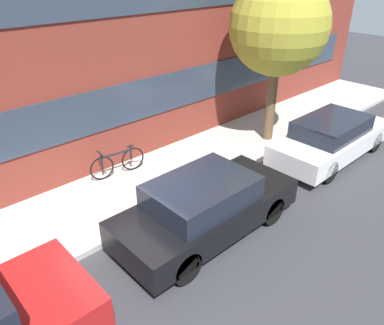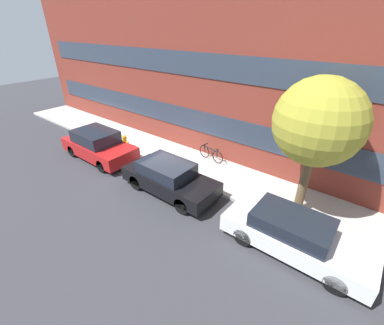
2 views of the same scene
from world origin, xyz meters
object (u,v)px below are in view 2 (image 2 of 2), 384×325
parked_car_black (169,178)px  street_tree (318,123)px  bicycle (211,153)px  parked_car_red (98,145)px  fire_hydrant (125,141)px  parked_car_white (294,235)px

parked_car_black → street_tree: 5.82m
bicycle → street_tree: 5.82m
parked_car_black → parked_car_red: bearing=180.0°
parked_car_red → bicycle: bearing=33.3°
parked_car_red → fire_hydrant: size_ratio=5.83×
fire_hydrant → bicycle: size_ratio=0.47×
fire_hydrant → bicycle: (4.62, 1.70, 0.01)m
fire_hydrant → street_tree: street_tree is taller
parked_car_black → parked_car_white: size_ratio=0.95×
parked_car_red → parked_car_white: 10.10m
parked_car_white → street_tree: 3.51m
parked_car_red → fire_hydrant: 1.53m
fire_hydrant → bicycle: bicycle is taller
parked_car_white → fire_hydrant: (-9.87, 1.49, -0.15)m
bicycle → parked_car_black: bearing=99.3°
fire_hydrant → street_tree: size_ratio=0.15×
parked_car_red → fire_hydrant: parked_car_red is taller
parked_car_red → parked_car_black: size_ratio=1.02×
fire_hydrant → bicycle: bearing=20.2°
street_tree → fire_hydrant: bearing=-177.4°
parked_car_white → bicycle: bearing=148.7°
parked_car_red → parked_car_black: (4.96, -0.00, -0.05)m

